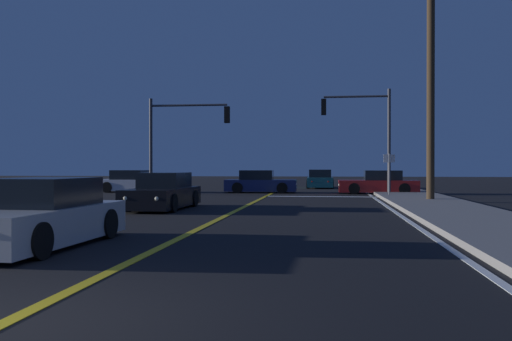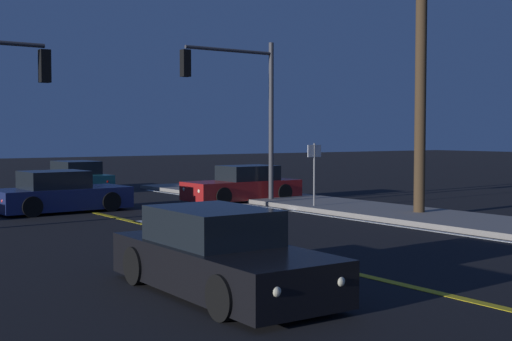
{
  "view_description": "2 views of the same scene",
  "coord_description": "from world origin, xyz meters",
  "px_view_note": "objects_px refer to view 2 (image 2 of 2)",
  "views": [
    {
      "loc": [
        3.2,
        -4.82,
        1.57
      ],
      "look_at": [
        -0.37,
        22.22,
        1.36
      ],
      "focal_mm": 38.16,
      "sensor_mm": 36.0,
      "label": 1
    },
    {
      "loc": [
        -8.68,
        5.31,
        2.51
      ],
      "look_at": [
        -0.9,
        16.25,
        1.82
      ],
      "focal_mm": 48.97,
      "sensor_mm": 36.0,
      "label": 2
    }
  ],
  "objects_px": {
    "traffic_signal_near_right": "(241,96)",
    "street_sign_corner": "(314,165)",
    "car_far_approaching_black": "(219,257)",
    "car_distant_tail_teal": "(74,178)",
    "car_parked_curb_navy": "(60,194)",
    "car_mid_block_red": "(244,186)",
    "utility_pole_right": "(421,39)"
  },
  "relations": [
    {
      "from": "traffic_signal_near_right",
      "to": "street_sign_corner",
      "type": "xyz_separation_m",
      "value": [
        1.03,
        -2.8,
        -2.39
      ]
    },
    {
      "from": "car_far_approaching_black",
      "to": "car_distant_tail_teal",
      "type": "distance_m",
      "value": 21.32
    },
    {
      "from": "car_parked_curb_navy",
      "to": "street_sign_corner",
      "type": "xyz_separation_m",
      "value": [
        7.06,
        -4.38,
        0.92
      ]
    },
    {
      "from": "car_far_approaching_black",
      "to": "car_distant_tail_teal",
      "type": "xyz_separation_m",
      "value": [
        5.47,
        20.61,
        0.0
      ]
    },
    {
      "from": "traffic_signal_near_right",
      "to": "car_far_approaching_black",
      "type": "bearing_deg",
      "value": 54.37
    },
    {
      "from": "car_parked_curb_navy",
      "to": "traffic_signal_near_right",
      "type": "bearing_deg",
      "value": 73.28
    },
    {
      "from": "car_far_approaching_black",
      "to": "street_sign_corner",
      "type": "bearing_deg",
      "value": -136.08
    },
    {
      "from": "car_parked_curb_navy",
      "to": "car_mid_block_red",
      "type": "bearing_deg",
      "value": 84.41
    },
    {
      "from": "car_distant_tail_teal",
      "to": "car_parked_curb_navy",
      "type": "xyz_separation_m",
      "value": [
        -3.46,
        -7.82,
        -0.0
      ]
    },
    {
      "from": "car_far_approaching_black",
      "to": "car_mid_block_red",
      "type": "relative_size",
      "value": 1.01
    },
    {
      "from": "car_far_approaching_black",
      "to": "car_distant_tail_teal",
      "type": "height_order",
      "value": "same"
    },
    {
      "from": "car_distant_tail_teal",
      "to": "street_sign_corner",
      "type": "bearing_deg",
      "value": -74.48
    },
    {
      "from": "car_far_approaching_black",
      "to": "traffic_signal_near_right",
      "type": "height_order",
      "value": "traffic_signal_near_right"
    },
    {
      "from": "car_far_approaching_black",
      "to": "car_mid_block_red",
      "type": "height_order",
      "value": "same"
    },
    {
      "from": "traffic_signal_near_right",
      "to": "utility_pole_right",
      "type": "height_order",
      "value": "utility_pole_right"
    },
    {
      "from": "car_far_approaching_black",
      "to": "car_distant_tail_teal",
      "type": "bearing_deg",
      "value": -103.78
    },
    {
      "from": "street_sign_corner",
      "to": "car_far_approaching_black",
      "type": "bearing_deg",
      "value": -137.15
    },
    {
      "from": "car_far_approaching_black",
      "to": "car_distant_tail_teal",
      "type": "relative_size",
      "value": 0.96
    },
    {
      "from": "utility_pole_right",
      "to": "street_sign_corner",
      "type": "height_order",
      "value": "utility_pole_right"
    },
    {
      "from": "car_far_approaching_black",
      "to": "utility_pole_right",
      "type": "bearing_deg",
      "value": -152.88
    },
    {
      "from": "car_mid_block_red",
      "to": "utility_pole_right",
      "type": "relative_size",
      "value": 0.43
    },
    {
      "from": "car_far_approaching_black",
      "to": "car_parked_curb_navy",
      "type": "xyz_separation_m",
      "value": [
        2.01,
        12.79,
        0.0
      ]
    },
    {
      "from": "car_distant_tail_teal",
      "to": "utility_pole_right",
      "type": "relative_size",
      "value": 0.45
    },
    {
      "from": "car_parked_curb_navy",
      "to": "street_sign_corner",
      "type": "bearing_deg",
      "value": 56.16
    },
    {
      "from": "car_far_approaching_black",
      "to": "utility_pole_right",
      "type": "distance_m",
      "value": 12.61
    },
    {
      "from": "car_mid_block_red",
      "to": "car_parked_curb_navy",
      "type": "bearing_deg",
      "value": 86.2
    },
    {
      "from": "car_far_approaching_black",
      "to": "car_mid_block_red",
      "type": "distance_m",
      "value": 15.25
    },
    {
      "from": "car_far_approaching_black",
      "to": "car_mid_block_red",
      "type": "bearing_deg",
      "value": -124.78
    },
    {
      "from": "car_parked_curb_navy",
      "to": "street_sign_corner",
      "type": "distance_m",
      "value": 8.36
    },
    {
      "from": "traffic_signal_near_right",
      "to": "utility_pole_right",
      "type": "relative_size",
      "value": 0.56
    },
    {
      "from": "street_sign_corner",
      "to": "traffic_signal_near_right",
      "type": "bearing_deg",
      "value": 110.28
    },
    {
      "from": "street_sign_corner",
      "to": "utility_pole_right",
      "type": "bearing_deg",
      "value": -66.97
    }
  ]
}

